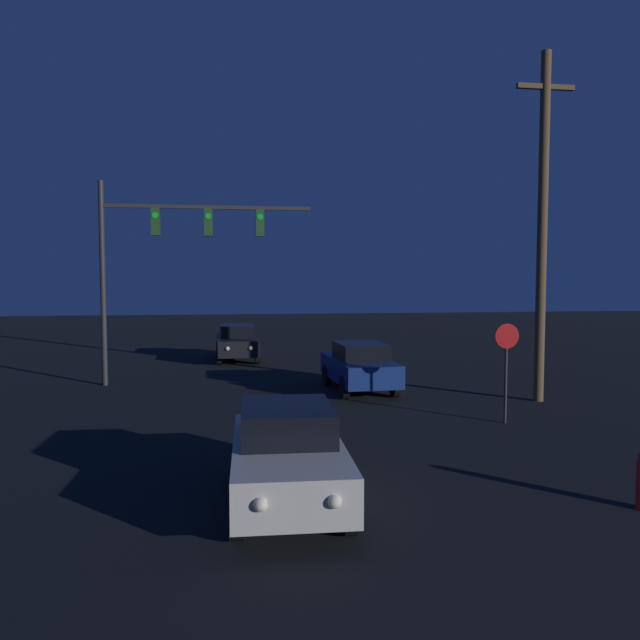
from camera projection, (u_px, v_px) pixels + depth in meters
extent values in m
cube|color=beige|center=(288.00, 462.00, 9.74)|extent=(1.81, 4.02, 0.67)
cube|color=black|center=(287.00, 421.00, 9.90)|extent=(1.49, 1.90, 0.51)
cylinder|color=black|center=(349.00, 509.00, 8.64)|extent=(0.21, 0.71, 0.70)
cylinder|color=black|center=(236.00, 514.00, 8.46)|extent=(0.21, 0.71, 0.70)
cylinder|color=black|center=(327.00, 458.00, 11.07)|extent=(0.21, 0.71, 0.70)
cylinder|color=black|center=(239.00, 461.00, 10.90)|extent=(0.21, 0.71, 0.70)
sphere|color=#F9EFC6|center=(334.00, 502.00, 7.81)|extent=(0.18, 0.18, 0.18)
sphere|color=#F9EFC6|center=(260.00, 505.00, 7.70)|extent=(0.18, 0.18, 0.18)
cube|color=navy|center=(359.00, 369.00, 19.64)|extent=(1.89, 4.05, 0.67)
cube|color=black|center=(361.00, 351.00, 19.40)|extent=(1.52, 1.92, 0.51)
cylinder|color=black|center=(327.00, 375.00, 20.71)|extent=(0.22, 0.71, 0.70)
cylinder|color=black|center=(372.00, 373.00, 21.02)|extent=(0.22, 0.71, 0.70)
cylinder|color=black|center=(344.00, 387.00, 18.31)|extent=(0.22, 0.71, 0.70)
cylinder|color=black|center=(395.00, 385.00, 18.61)|extent=(0.22, 0.71, 0.70)
sphere|color=#F9EFC6|center=(331.00, 359.00, 21.50)|extent=(0.18, 0.18, 0.18)
sphere|color=#F9EFC6|center=(357.00, 359.00, 21.68)|extent=(0.18, 0.18, 0.18)
cube|color=black|center=(237.00, 345.00, 26.84)|extent=(1.80, 4.01, 0.67)
cube|color=black|center=(237.00, 331.00, 27.00)|extent=(1.48, 1.89, 0.51)
cylinder|color=black|center=(257.00, 356.00, 25.79)|extent=(0.21, 0.71, 0.70)
cylinder|color=black|center=(219.00, 356.00, 25.52)|extent=(0.21, 0.71, 0.70)
cylinder|color=black|center=(253.00, 349.00, 28.21)|extent=(0.21, 0.71, 0.70)
cylinder|color=black|center=(218.00, 350.00, 27.94)|extent=(0.21, 0.71, 0.70)
sphere|color=#F9EFC6|center=(251.00, 348.00, 24.95)|extent=(0.18, 0.18, 0.18)
sphere|color=#F9EFC6|center=(227.00, 349.00, 24.79)|extent=(0.18, 0.18, 0.18)
cylinder|color=#2D2D2D|center=(103.00, 284.00, 20.47)|extent=(0.18, 0.18, 6.73)
cube|color=#2D2D2D|center=(208.00, 207.00, 20.80)|extent=(6.88, 0.12, 0.12)
cube|color=#1E471E|center=(156.00, 222.00, 20.58)|extent=(0.28, 0.28, 0.90)
cylinder|color=green|center=(155.00, 215.00, 20.42)|extent=(0.20, 0.02, 0.20)
cube|color=#1E471E|center=(208.00, 223.00, 20.83)|extent=(0.28, 0.28, 0.90)
cylinder|color=green|center=(208.00, 216.00, 20.67)|extent=(0.20, 0.02, 0.20)
cube|color=#1E471E|center=(260.00, 223.00, 21.08)|extent=(0.28, 0.28, 0.90)
cylinder|color=green|center=(260.00, 217.00, 20.92)|extent=(0.20, 0.02, 0.20)
cylinder|color=#2D2D2D|center=(506.00, 373.00, 15.23)|extent=(0.07, 0.07, 2.45)
cylinder|color=red|center=(507.00, 336.00, 15.15)|extent=(0.61, 0.03, 0.61)
cylinder|color=brown|center=(542.00, 229.00, 17.73)|extent=(0.28, 0.28, 9.90)
cube|color=brown|center=(546.00, 87.00, 17.47)|extent=(1.70, 0.14, 0.14)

